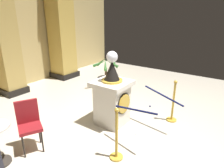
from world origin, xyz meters
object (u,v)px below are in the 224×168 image
object	(u,v)px
stanchion_near	(116,141)
cafe_chair_red	(29,121)
stanchion_far	(173,107)
potted_palm_right	(106,80)
pedestal_clock	(112,97)

from	to	relation	value
stanchion_near	cafe_chair_red	world-z (taller)	stanchion_near
cafe_chair_red	stanchion_near	bearing A→B (deg)	-64.90
stanchion_far	potted_palm_right	xyz separation A→B (m)	(0.83, 2.61, -0.06)
stanchion_far	cafe_chair_red	size ratio (longest dim) A/B	1.06
pedestal_clock	potted_palm_right	distance (m)	2.33
pedestal_clock	stanchion_near	size ratio (longest dim) A/B	1.72
stanchion_near	potted_palm_right	distance (m)	3.52
stanchion_near	potted_palm_right	world-z (taller)	potted_palm_right
stanchion_near	potted_palm_right	xyz separation A→B (m)	(2.69, 2.26, -0.05)
stanchion_near	stanchion_far	size ratio (longest dim) A/B	0.97
pedestal_clock	cafe_chair_red	xyz separation A→B (m)	(-1.64, 0.72, -0.08)
potted_palm_right	cafe_chair_red	distance (m)	3.49
stanchion_far	potted_palm_right	world-z (taller)	potted_palm_right
pedestal_clock	potted_palm_right	size ratio (longest dim) A/B	1.57
stanchion_near	potted_palm_right	bearing A→B (deg)	40.03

